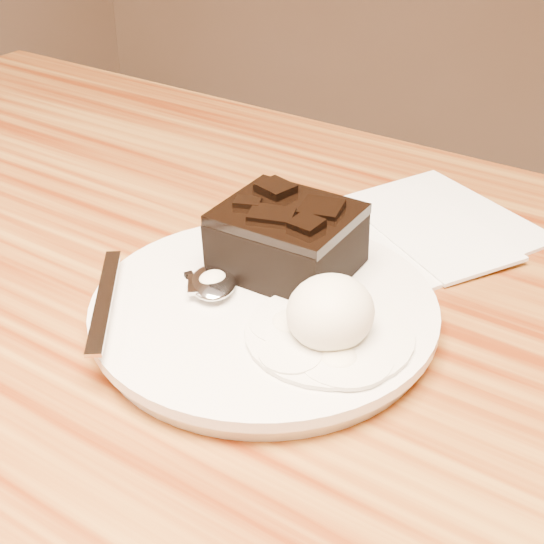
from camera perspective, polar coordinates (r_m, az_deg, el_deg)
The scene contains 8 objects.
plate at distance 0.55m, azimuth -0.58°, elevation -3.12°, with size 0.24×0.24×0.02m, color silver.
brownie at distance 0.57m, azimuth 1.12°, elevation 2.12°, with size 0.09×0.08×0.04m, color black.
ice_cream_scoop at distance 0.50m, azimuth 4.33°, elevation -2.97°, with size 0.06×0.06×0.05m, color white.
melt_puddle at distance 0.51m, azimuth 4.24°, elevation -4.64°, with size 0.11×0.11×0.00m, color white.
spoon at distance 0.55m, azimuth -4.39°, elevation -0.92°, with size 0.03×0.19×0.01m, color silver, non-canonical shape.
napkin at distance 0.69m, azimuth 11.20°, elevation 3.51°, with size 0.16×0.16×0.01m, color white.
crumb_a at distance 0.57m, azimuth -6.14°, elevation -0.23°, with size 0.01×0.01×0.00m, color black.
crumb_b at distance 0.57m, azimuth -3.98°, elevation -0.60°, with size 0.01×0.01×0.00m, color black.
Camera 1 is at (0.33, -0.33, 1.08)m, focal length 51.11 mm.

